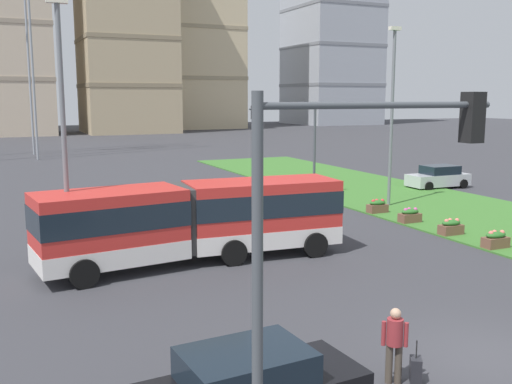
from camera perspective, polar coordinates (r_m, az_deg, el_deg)
ground_plane at (r=15.97m, az=21.41°, el=-14.59°), size 260.00×260.00×0.00m
articulated_bus at (r=22.43m, az=-5.97°, el=-2.73°), size 12.02×3.31×3.00m
car_silver_hatch at (r=42.86m, az=17.40°, el=1.39°), size 4.44×2.10×1.58m
pedestrian_crossing at (r=13.56m, az=13.39°, el=-13.92°), size 0.50×0.36×1.74m
rolling_suitcase at (r=13.96m, az=15.33°, el=-16.41°), size 0.40×0.43×0.97m
flower_planter_2 at (r=26.36m, az=22.37°, el=-4.31°), size 1.10×0.56×0.74m
flower_planter_3 at (r=28.18m, az=18.51°, el=-3.25°), size 1.10×0.56×0.74m
flower_planter_4 at (r=30.33m, az=14.81°, el=-2.22°), size 1.10×0.56×0.74m
flower_planter_5 at (r=32.46m, az=11.78°, el=-1.36°), size 1.10×0.56×0.74m
traffic_light_near_left at (r=8.59m, az=8.07°, el=-3.73°), size 4.11×0.28×6.36m
traffic_light_far_right at (r=36.30m, az=3.63°, el=5.68°), size 4.58×0.28×5.79m
streetlight_left at (r=21.38m, az=-18.31°, el=6.00°), size 0.70×0.28×9.60m
streetlight_median at (r=34.30m, az=13.15°, el=7.75°), size 0.70×0.28×10.18m
apartment_tower_centre at (r=110.66m, az=-12.65°, el=16.16°), size 15.98×15.71×40.13m
apartment_tower_eastcentre at (r=127.07m, az=-6.76°, el=17.39°), size 18.88×20.16×48.95m
apartment_tower_east at (r=145.14m, az=7.46°, el=17.21°), size 18.05×19.70×53.31m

